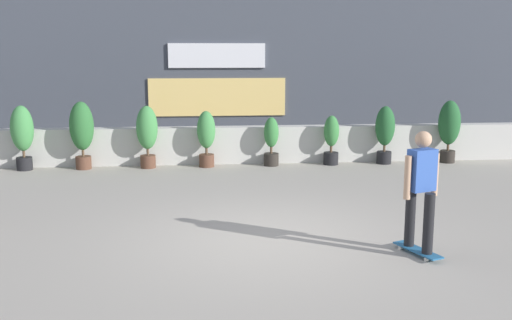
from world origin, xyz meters
The scene contains 12 objects.
ground_plane centered at (0.00, 0.00, 0.00)m, with size 48.00×48.00×0.00m, color #A8A093.
planter_wall centered at (0.00, 6.00, 0.45)m, with size 18.00×0.40×0.90m, color beige.
building_backdrop centered at (0.00, 10.00, 3.25)m, with size 20.00×2.08×6.50m.
potted_plant_0 centered at (-5.04, 5.55, 0.87)m, with size 0.51×0.51×1.50m.
potted_plant_1 centered at (-3.69, 5.55, 0.93)m, with size 0.55×0.55×1.58m.
potted_plant_2 centered at (-2.20, 5.55, 0.85)m, with size 0.50×0.50×1.47m.
potted_plant_3 centered at (-0.81, 5.55, 0.75)m, with size 0.43×0.43×1.34m.
potted_plant_4 centered at (0.75, 5.55, 0.61)m, with size 0.36×0.36×1.17m.
potted_plant_5 centered at (2.21, 5.55, 0.64)m, with size 0.37×0.37×1.20m.
potted_plant_6 centered at (3.54, 5.55, 0.81)m, with size 0.47×0.47×1.42m.
potted_plant_7 centered at (5.16, 5.55, 0.90)m, with size 0.53×0.53×1.54m.
skater_far_left centered at (1.98, -0.90, 0.94)m, with size 0.53×0.82×1.70m.
Camera 1 is at (-0.91, -8.25, 2.73)m, focal length 41.05 mm.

